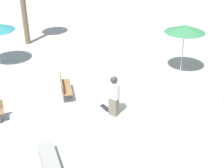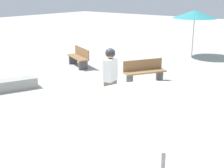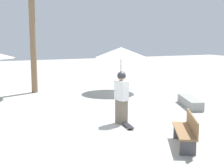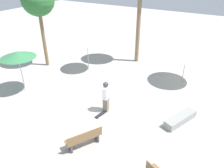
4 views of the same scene
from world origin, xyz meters
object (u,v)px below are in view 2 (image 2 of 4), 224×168
(concrete_ledge, at_px, (7,85))
(bench_far, at_px, (144,71))
(bench_near, at_px, (79,57))
(shade_umbrella_cream, at_px, (167,95))
(skater_main, at_px, (110,76))
(shade_umbrella_teal, at_px, (195,14))
(skateboard, at_px, (120,100))

(concrete_ledge, xyz_separation_m, bench_far, (3.76, -3.14, 0.24))
(bench_near, height_order, bench_far, same)
(bench_near, height_order, shade_umbrella_cream, shade_umbrella_cream)
(skater_main, xyz_separation_m, shade_umbrella_teal, (8.24, 1.22, 1.22))
(concrete_ledge, xyz_separation_m, bench_near, (4.07, 0.54, 0.24))
(bench_far, xyz_separation_m, shade_umbrella_cream, (-6.51, -4.46, 1.77))
(skater_main, distance_m, shade_umbrella_teal, 8.41)
(skateboard, distance_m, concrete_ledge, 4.02)
(concrete_ledge, xyz_separation_m, shade_umbrella_cream, (-2.75, -7.60, 2.01))
(bench_near, relative_size, shade_umbrella_teal, 0.69)
(skateboard, distance_m, bench_far, 2.33)
(shade_umbrella_cream, bearing_deg, skater_main, 45.68)
(skateboard, bearing_deg, shade_umbrella_teal, 17.57)
(shade_umbrella_cream, bearing_deg, concrete_ledge, 70.11)
(bench_near, distance_m, shade_umbrella_teal, 6.28)
(skater_main, xyz_separation_m, bench_near, (3.01, 4.24, -0.52))
(skater_main, height_order, concrete_ledge, skater_main)
(skater_main, xyz_separation_m, bench_far, (2.70, 0.56, -0.52))
(skateboard, bearing_deg, concrete_ledge, 120.92)
(concrete_ledge, relative_size, bench_far, 1.27)
(bench_far, relative_size, shade_umbrella_cream, 0.68)
(skater_main, height_order, shade_umbrella_teal, shade_umbrella_teal)
(bench_far, bearing_deg, shade_umbrella_cream, 63.80)
(skateboard, height_order, shade_umbrella_teal, shade_umbrella_teal)
(skater_main, relative_size, concrete_ledge, 0.85)
(skateboard, distance_m, shade_umbrella_cream, 6.16)
(skater_main, height_order, bench_near, skater_main)
(shade_umbrella_teal, bearing_deg, skateboard, -170.96)
(bench_near, xyz_separation_m, shade_umbrella_teal, (5.23, -3.02, 1.73))
(concrete_ledge, distance_m, shade_umbrella_teal, 9.82)
(concrete_ledge, height_order, bench_far, bench_far)
(skater_main, height_order, shade_umbrella_cream, shade_umbrella_cream)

